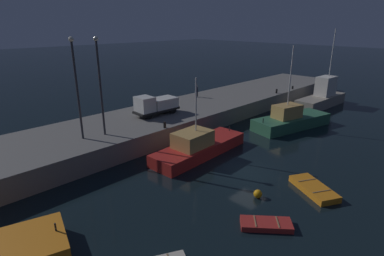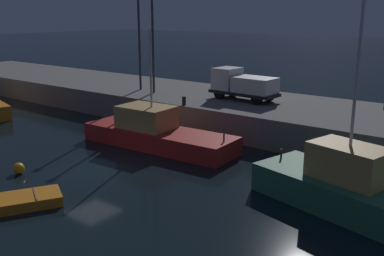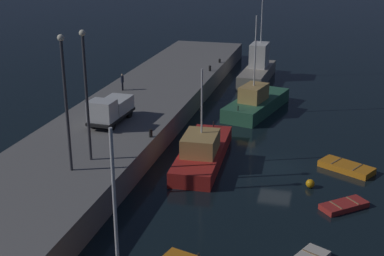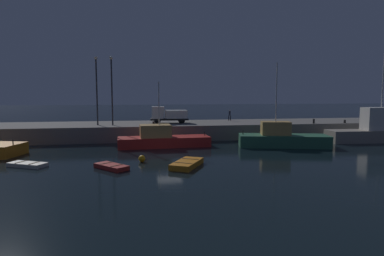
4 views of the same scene
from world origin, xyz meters
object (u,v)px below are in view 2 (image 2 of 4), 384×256
at_px(lamp_post_east, 153,29).
at_px(utility_truck, 243,84).
at_px(bollard_west, 184,101).
at_px(dinghy_orange_near, 15,202).
at_px(fishing_trawler_green, 362,193).
at_px(fishing_boat_blue, 156,133).
at_px(lamp_post_west, 139,28).
at_px(mooring_buoy_near, 19,168).

relative_size(lamp_post_east, utility_truck, 1.67).
bearing_deg(bollard_west, lamp_post_east, 153.81).
bearing_deg(dinghy_orange_near, fishing_trawler_green, 34.64).
bearing_deg(fishing_boat_blue, lamp_post_west, 138.88).
distance_m(lamp_post_east, bollard_west, 7.77).
xyz_separation_m(lamp_post_west, bollard_west, (7.38, -3.12, -4.96)).
xyz_separation_m(dinghy_orange_near, lamp_post_east, (-7.47, 17.74, 7.09)).
relative_size(fishing_boat_blue, bollard_west, 16.98).
bearing_deg(fishing_boat_blue, fishing_trawler_green, -9.07).
distance_m(lamp_post_west, lamp_post_east, 2.08).
xyz_separation_m(fishing_trawler_green, utility_truck, (-12.57, 10.62, 2.29)).
height_order(fishing_trawler_green, utility_truck, fishing_trawler_green).
bearing_deg(utility_truck, fishing_trawler_green, -40.21).
height_order(fishing_boat_blue, lamp_post_east, lamp_post_east).
bearing_deg(bollard_west, utility_truck, 61.75).
bearing_deg(dinghy_orange_near, mooring_buoy_near, 146.23).
xyz_separation_m(mooring_buoy_near, lamp_post_east, (-3.65, 15.19, 7.02)).
bearing_deg(fishing_trawler_green, lamp_post_west, 157.18).
height_order(fishing_boat_blue, fishing_trawler_green, fishing_trawler_green).
distance_m(fishing_trawler_green, bollard_west, 16.23).
bearing_deg(lamp_post_west, dinghy_orange_near, -62.52).
bearing_deg(fishing_trawler_green, bollard_west, 157.24).
bearing_deg(bollard_west, dinghy_orange_near, -82.08).
bearing_deg(fishing_boat_blue, lamp_post_east, 132.78).
height_order(dinghy_orange_near, utility_truck, utility_truck).
xyz_separation_m(utility_truck, bollard_west, (-2.35, -4.37, -0.89)).
relative_size(mooring_buoy_near, utility_truck, 0.12).
xyz_separation_m(fishing_trawler_green, bollard_west, (-14.91, 6.26, 1.39)).
bearing_deg(utility_truck, lamp_post_east, -167.37).
bearing_deg(lamp_post_east, fishing_boat_blue, -47.22).
distance_m(fishing_boat_blue, utility_truck, 8.83).
xyz_separation_m(mooring_buoy_near, utility_truck, (4.06, 16.92, 2.95)).
bearing_deg(lamp_post_east, dinghy_orange_near, -67.18).
relative_size(mooring_buoy_near, bollard_west, 0.98).
height_order(fishing_trawler_green, lamp_post_east, lamp_post_east).
bearing_deg(utility_truck, dinghy_orange_near, -90.72).
bearing_deg(lamp_post_west, utility_truck, 7.27).
distance_m(fishing_boat_blue, lamp_post_east, 11.09).
distance_m(lamp_post_east, utility_truck, 8.89).
bearing_deg(lamp_post_west, bollard_west, -22.94).
xyz_separation_m(lamp_post_east, bollard_west, (5.37, -2.64, -4.96)).
bearing_deg(fishing_trawler_green, fishing_boat_blue, 170.93).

